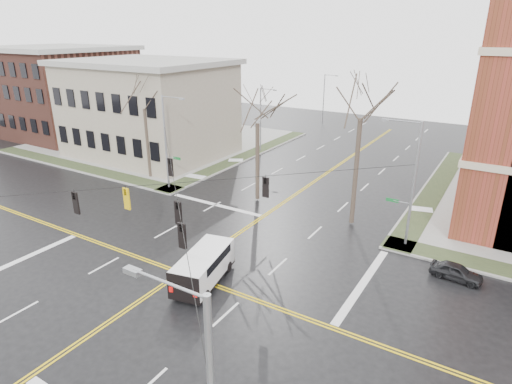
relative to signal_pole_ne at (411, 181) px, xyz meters
The scene contains 16 objects.
ground 16.88m from the signal_pole_ne, 134.55° to the right, with size 120.00×120.00×0.00m, color black.
sidewalks 16.86m from the signal_pole_ne, 134.55° to the right, with size 80.00×80.00×0.17m.
road_markings 16.88m from the signal_pole_ne, 134.55° to the right, with size 100.00×100.00×0.01m.
civic_building_a 34.39m from the signal_pole_ne, 165.69° to the left, with size 18.00×14.00×11.00m, color gray.
civic_building_b 54.36m from the signal_pole_ne, 168.86° to the left, with size 18.00×16.00×12.00m, color brown.
signal_pole_ne is the anchor object (origin of this frame).
signal_pole_nw 22.64m from the signal_pole_ne, behind, with size 2.75×0.22×9.00m.
span_wires 16.19m from the signal_pole_ne, 134.55° to the right, with size 23.02×23.02×0.03m.
traffic_signals 16.63m from the signal_pole_ne, 132.94° to the right, with size 8.21×8.26×1.30m.
streetlight_north_a 27.48m from the signal_pole_ne, 143.10° to the left, with size 2.30×0.20×8.00m.
streetlight_north_b 42.61m from the signal_pole_ne, 121.05° to the left, with size 2.30×0.20×8.00m.
cargo_van 15.21m from the signal_pole_ne, 129.47° to the right, with size 3.11×5.57×2.00m.
parked_car_a 6.64m from the signal_pole_ne, 36.40° to the right, with size 1.26×3.12×1.06m, color black.
tree_nw_far 26.99m from the signal_pole_ne, behind, with size 4.00×4.00×10.75m.
tree_nw_near 14.07m from the signal_pole_ne, behind, with size 4.00×4.00×10.53m.
tree_ne 6.34m from the signal_pole_ne, 161.52° to the left, with size 4.00×4.00×12.72m.
Camera 1 is at (16.78, -17.95, 14.80)m, focal length 30.00 mm.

